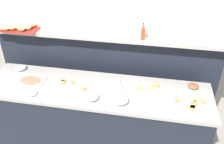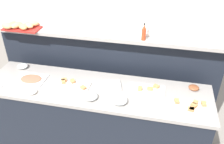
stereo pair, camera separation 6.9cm
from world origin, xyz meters
name	(u,v)px [view 1 (the left image)]	position (x,y,z in m)	size (l,w,h in m)	color
ground_plane	(108,117)	(0.00, 0.60, 0.00)	(12.00, 12.00, 0.00)	gray
buffet_counter	(97,122)	(0.00, 0.00, 0.46)	(2.29, 0.61, 0.92)	black
back_ledge_unit	(106,81)	(0.00, 0.48, 0.69)	(2.54, 0.22, 1.32)	black
sandwich_platter_side	(192,105)	(0.92, -0.10, 0.93)	(0.34, 0.17, 0.04)	white
sandwich_platter_front	(147,88)	(0.51, 0.09, 0.93)	(0.36, 0.17, 0.04)	white
sandwich_platter_rear	(71,86)	(-0.25, -0.01, 0.93)	(0.35, 0.20, 0.04)	white
cold_cuts_platter	(30,81)	(-0.70, 0.00, 0.93)	(0.30, 0.24, 0.02)	silver
glass_bowl_large	(92,97)	(0.00, -0.16, 0.95)	(0.13, 0.13, 0.05)	silver
glass_bowl_medium	(121,100)	(0.28, -0.17, 0.95)	(0.14, 0.14, 0.06)	silver
glass_bowl_small	(21,68)	(-0.91, 0.20, 0.94)	(0.12, 0.12, 0.05)	silver
condiment_bowl_teal	(193,86)	(0.96, 0.20, 0.94)	(0.10, 0.10, 0.04)	brown
condiment_bowl_cream	(32,93)	(-0.58, -0.21, 0.94)	(0.09, 0.09, 0.03)	silver
napkin_stack	(112,86)	(0.16, 0.07, 0.93)	(0.17, 0.17, 0.02)	white
hot_sauce_bottle	(143,32)	(0.41, 0.38, 1.40)	(0.04, 0.04, 0.18)	red
bread_basket	(19,27)	(-0.94, 0.38, 1.36)	(0.43, 0.29, 0.08)	#B2231E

